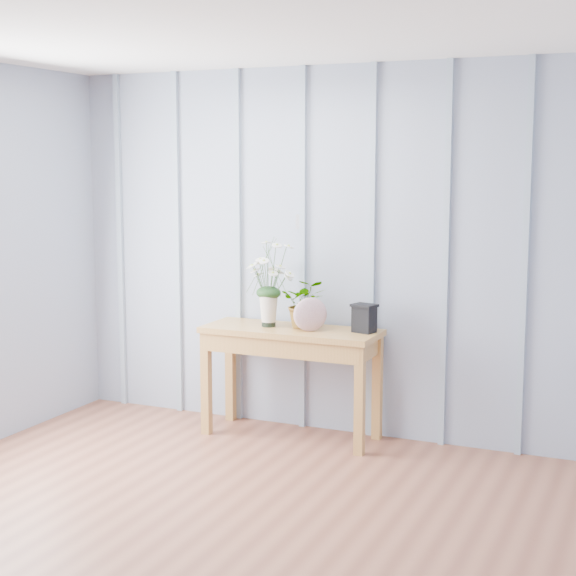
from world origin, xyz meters
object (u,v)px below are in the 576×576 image
at_px(sideboard, 291,345).
at_px(carved_box, 364,318).
at_px(felt_disc_vessel, 310,314).
at_px(daisy_vase, 269,272).

relative_size(sideboard, carved_box, 6.38).
distance_m(sideboard, carved_box, 0.54).
xyz_separation_m(felt_disc_vessel, carved_box, (0.34, 0.11, -0.02)).
xyz_separation_m(daisy_vase, felt_disc_vessel, (0.33, -0.05, -0.26)).
distance_m(felt_disc_vessel, carved_box, 0.35).
distance_m(sideboard, felt_disc_vessel, 0.28).
bearing_deg(carved_box, daisy_vase, -174.92).
bearing_deg(carved_box, felt_disc_vessel, -161.25).
xyz_separation_m(sideboard, carved_box, (0.50, 0.06, 0.21)).
height_order(felt_disc_vessel, carved_box, felt_disc_vessel).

